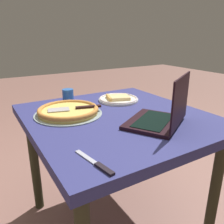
% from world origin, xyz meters
% --- Properties ---
extents(ground_plane, '(12.00, 12.00, 0.00)m').
position_xyz_m(ground_plane, '(0.00, 0.00, 0.00)').
color(ground_plane, '#906358').
extents(dining_table, '(1.02, 0.96, 0.76)m').
position_xyz_m(dining_table, '(0.00, 0.00, 0.67)').
color(dining_table, navy).
rests_on(dining_table, ground_plane).
extents(laptop, '(0.37, 0.39, 0.25)m').
position_xyz_m(laptop, '(-0.25, -0.11, 0.81)').
color(laptop, black).
rests_on(laptop, dining_table).
extents(pizza_plate, '(0.27, 0.27, 0.04)m').
position_xyz_m(pizza_plate, '(0.24, -0.16, 0.77)').
color(pizza_plate, white).
rests_on(pizza_plate, dining_table).
extents(pizza_tray, '(0.38, 0.38, 0.04)m').
position_xyz_m(pizza_tray, '(0.15, 0.23, 0.78)').
color(pizza_tray, '#93A6A8').
rests_on(pizza_tray, dining_table).
extents(table_knife, '(0.21, 0.05, 0.01)m').
position_xyz_m(table_knife, '(-0.41, 0.34, 0.76)').
color(table_knife, '#B2B4C7').
rests_on(table_knife, dining_table).
extents(drink_cup, '(0.07, 0.07, 0.08)m').
position_xyz_m(drink_cup, '(0.42, 0.13, 0.79)').
color(drink_cup, blue).
rests_on(drink_cup, dining_table).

